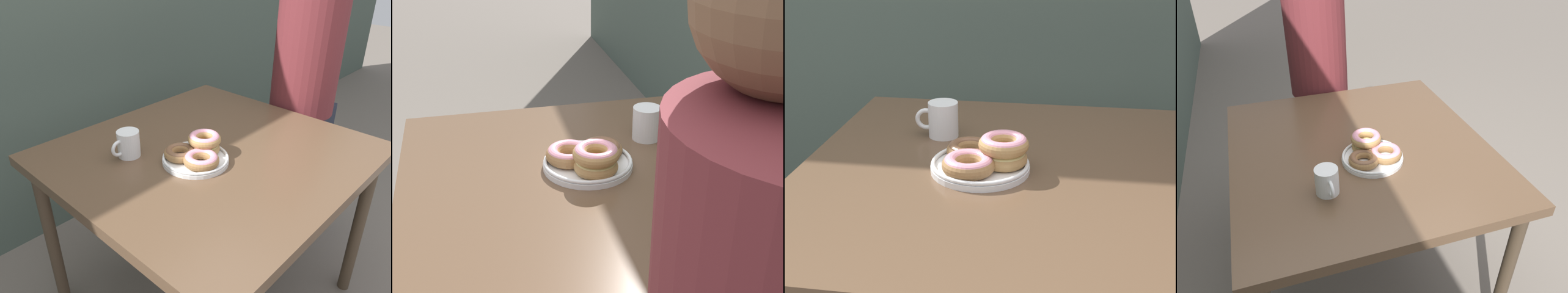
% 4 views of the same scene
% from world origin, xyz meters
% --- Properties ---
extents(dining_table, '(1.05, 0.99, 0.75)m').
position_xyz_m(dining_table, '(0.00, 0.17, 0.68)').
color(dining_table, brown).
rests_on(dining_table, ground_plane).
extents(donut_plate, '(0.24, 0.25, 0.09)m').
position_xyz_m(donut_plate, '(-0.09, 0.16, 0.78)').
color(donut_plate, white).
rests_on(donut_plate, dining_table).
extents(coffee_mug, '(0.12, 0.08, 0.10)m').
position_xyz_m(coffee_mug, '(-0.23, 0.36, 0.80)').
color(coffee_mug, white).
rests_on(coffee_mug, dining_table).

